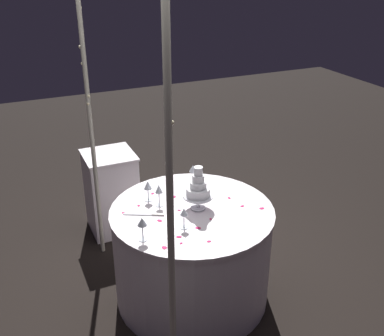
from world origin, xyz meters
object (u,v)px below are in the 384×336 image
object	(u,v)px
wine_glass_1	(193,169)
wine_glass_3	(148,186)
main_table	(192,254)
tiered_cake	(198,189)
decorative_arch	(118,123)
wine_glass_4	(142,223)
wine_glass_0	(159,190)
wine_glass_2	(184,213)
cake_knife	(146,214)
side_table	(112,192)

from	to	relation	value
wine_glass_1	wine_glass_3	world-z (taller)	wine_glass_3
main_table	tiered_cake	distance (m)	0.55
decorative_arch	wine_glass_3	size ratio (longest dim) A/B	14.87
decorative_arch	wine_glass_4	world-z (taller)	decorative_arch
decorative_arch	main_table	xyz separation A→B (m)	(-0.00, -0.50, -1.14)
wine_glass_0	wine_glass_2	xyz separation A→B (m)	(-0.35, -0.05, -0.02)
cake_knife	tiered_cake	bearing A→B (deg)	-99.76
wine_glass_0	wine_glass_2	distance (m)	0.36
tiered_cake	cake_knife	distance (m)	0.41
side_table	wine_glass_0	xyz separation A→B (m)	(-1.05, -0.11, 0.51)
cake_knife	wine_glass_0	bearing A→B (deg)	-56.46
decorative_arch	wine_glass_0	xyz separation A→B (m)	(0.15, -0.31, -0.62)
wine_glass_4	cake_knife	bearing A→B (deg)	-22.79
main_table	wine_glass_4	xyz separation A→B (m)	(-0.22, 0.45, 0.52)
decorative_arch	main_table	size ratio (longest dim) A/B	2.00
wine_glass_0	wine_glass_3	bearing A→B (deg)	24.31
cake_knife	wine_glass_2	bearing A→B (deg)	-145.71
wine_glass_0	wine_glass_3	world-z (taller)	wine_glass_0
main_table	wine_glass_1	distance (m)	0.68
wine_glass_3	cake_knife	size ratio (longest dim) A/B	0.60
main_table	wine_glass_2	distance (m)	0.56
decorative_arch	wine_glass_3	bearing A→B (deg)	-45.00
wine_glass_3	tiered_cake	bearing A→B (deg)	-131.51
wine_glass_0	wine_glass_4	distance (m)	0.45
main_table	tiered_cake	bearing A→B (deg)	-86.52
wine_glass_0	wine_glass_1	world-z (taller)	wine_glass_0
main_table	wine_glass_1	world-z (taller)	wine_glass_1
wine_glass_4	wine_glass_2	bearing A→B (deg)	-85.45
tiered_cake	wine_glass_1	bearing A→B (deg)	-19.56
main_table	wine_glass_3	world-z (taller)	wine_glass_3
wine_glass_3	wine_glass_2	bearing A→B (deg)	-168.18
wine_glass_1	cake_knife	world-z (taller)	wine_glass_1
wine_glass_3	main_table	bearing A→B (deg)	-137.03
decorative_arch	wine_glass_4	bearing A→B (deg)	-166.07
wine_glass_1	side_table	bearing A→B (deg)	33.08
decorative_arch	main_table	bearing A→B (deg)	-90.11
wine_glass_1	cake_knife	xyz separation A→B (m)	(-0.36, 0.53, -0.10)
wine_glass_2	wine_glass_1	bearing A→B (deg)	-29.03
tiered_cake	decorative_arch	bearing A→B (deg)	90.21
cake_knife	main_table	bearing A→B (deg)	-101.66
main_table	wine_glass_2	size ratio (longest dim) A/B	7.95
main_table	wine_glass_3	size ratio (longest dim) A/B	7.42
wine_glass_0	cake_knife	world-z (taller)	wine_glass_0
tiered_cake	wine_glass_0	distance (m)	0.29
decorative_arch	wine_glass_4	size ratio (longest dim) A/B	14.36
tiered_cake	wine_glass_4	bearing A→B (deg)	114.20
tiered_cake	wine_glass_4	xyz separation A→B (m)	(-0.22, 0.50, -0.03)
decorative_arch	cake_knife	world-z (taller)	decorative_arch
wine_glass_1	main_table	bearing A→B (deg)	155.04
decorative_arch	tiered_cake	size ratio (longest dim) A/B	7.22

